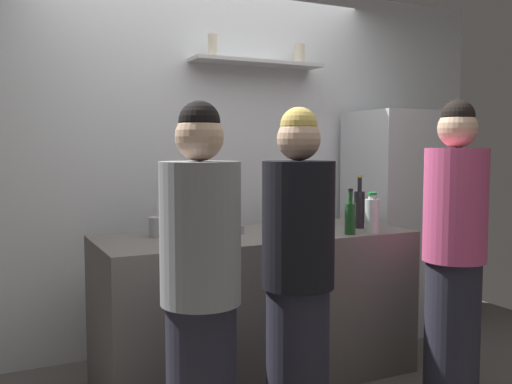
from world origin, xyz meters
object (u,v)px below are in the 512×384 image
wine_bottle_green_glass (350,217)px  person_pink_top (454,254)px  water_bottle_plastic (372,215)px  wine_bottle_dark_glass (359,208)px  refrigerator (397,221)px  person_blonde (298,280)px  utensil_holder (158,226)px  person_grey_hoodie (201,295)px  baking_pan (210,229)px

wine_bottle_green_glass → person_pink_top: bearing=-53.0°
water_bottle_plastic → wine_bottle_dark_glass: bearing=72.7°
refrigerator → water_bottle_plastic: (-0.77, -0.68, 0.16)m
person_blonde → person_pink_top: (1.00, 0.01, 0.04)m
utensil_holder → person_blonde: 1.01m
wine_bottle_green_glass → person_grey_hoodie: (-1.15, -0.55, -0.21)m
utensil_holder → refrigerator: bearing=6.7°
utensil_holder → person_pink_top: 1.67m
refrigerator → person_pink_top: (-0.55, -1.13, -0.02)m
refrigerator → utensil_holder: size_ratio=7.92×
utensil_holder → wine_bottle_green_glass: 1.13m
wine_bottle_green_glass → utensil_holder: bearing=157.8°
baking_pan → water_bottle_plastic: water_bottle_plastic is taller
baking_pan → person_grey_hoodie: 1.05m
wine_bottle_dark_glass → water_bottle_plastic: wine_bottle_dark_glass is taller
water_bottle_plastic → person_grey_hoodie: 1.41m
baking_pan → wine_bottle_green_glass: 0.84m
utensil_holder → person_grey_hoodie: person_grey_hoodie is taller
wine_bottle_green_glass → person_pink_top: size_ratio=0.16×
utensil_holder → water_bottle_plastic: size_ratio=0.85×
person_grey_hoodie → wine_bottle_green_glass: bearing=156.8°
person_grey_hoodie → wine_bottle_dark_glass: bearing=160.0°
person_grey_hoodie → person_pink_top: size_ratio=0.96×
baking_pan → person_pink_top: person_pink_top is taller
baking_pan → person_pink_top: (1.09, -0.88, -0.09)m
wine_bottle_dark_glass → person_grey_hoodie: 1.57m
wine_bottle_dark_glass → wine_bottle_green_glass: bearing=-137.2°
wine_bottle_dark_glass → person_pink_top: bearing=-77.6°
refrigerator → utensil_holder: (-1.96, -0.23, 0.11)m
baking_pan → utensil_holder: bearing=176.4°
refrigerator → wine_bottle_green_glass: size_ratio=6.12×
wine_bottle_green_glass → water_bottle_plastic: (0.14, -0.02, 0.01)m
wine_bottle_dark_glass → person_blonde: bearing=-141.5°
refrigerator → person_blonde: (-1.55, -1.14, -0.06)m
refrigerator → wine_bottle_dark_glass: (-0.70, -0.46, 0.18)m
wine_bottle_green_glass → person_grey_hoodie: person_grey_hoodie is taller
person_blonde → person_grey_hoodie: size_ratio=1.00×
wine_bottle_dark_glass → baking_pan: bearing=167.2°
person_blonde → person_grey_hoodie: person_grey_hoodie is taller
wine_bottle_dark_glass → wine_bottle_green_glass: 0.29m
water_bottle_plastic → person_blonde: (-0.78, -0.46, -0.22)m
baking_pan → water_bottle_plastic: bearing=-26.4°
utensil_holder → wine_bottle_dark_glass: size_ratio=0.62×
person_blonde → utensil_holder: bearing=101.6°
person_blonde → person_pink_top: person_pink_top is taller
person_pink_top → wine_bottle_dark_glass: bearing=164.0°
baking_pan → wine_bottle_green_glass: (0.73, -0.41, 0.08)m
person_pink_top → person_blonde: bearing=-117.7°
refrigerator → baking_pan: refrigerator is taller
refrigerator → utensil_holder: bearing=-173.3°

